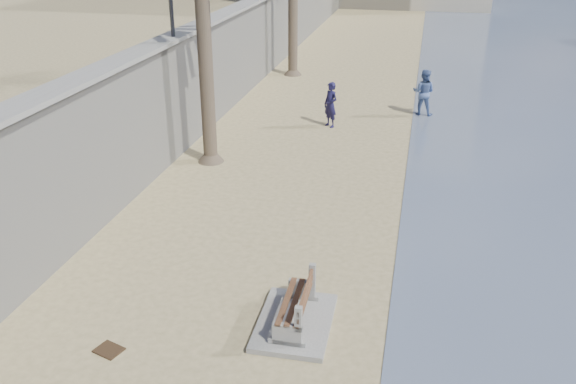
{
  "coord_description": "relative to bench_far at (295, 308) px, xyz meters",
  "views": [
    {
      "loc": [
        2.21,
        -5.16,
        6.83
      ],
      "look_at": [
        -0.5,
        7.0,
        1.2
      ],
      "focal_mm": 38.0,
      "sensor_mm": 36.0,
      "label": 1
    }
  ],
  "objects": [
    {
      "name": "seawall",
      "position": [
        -5.53,
        16.16,
        1.4
      ],
      "size": [
        0.45,
        70.0,
        3.5
      ],
      "primitive_type": "cube",
      "color": "gray",
      "rests_on": "ground_plane"
    },
    {
      "name": "bench_far",
      "position": [
        0.0,
        0.0,
        0.0
      ],
      "size": [
        1.35,
        1.96,
        0.81
      ],
      "color": "gray",
      "rests_on": "ground_plane"
    },
    {
      "name": "debris_d",
      "position": [
        -2.98,
        -1.42,
        -0.34
      ],
      "size": [
        0.54,
        0.49,
        0.03
      ],
      "primitive_type": "cube",
      "rotation": [
        0.0,
        0.0,
        2.83
      ],
      "color": "#382616",
      "rests_on": "ground_plane"
    },
    {
      "name": "person_b",
      "position": [
        1.98,
        13.84,
        0.6
      ],
      "size": [
        1.02,
        0.85,
        1.91
      ],
      "primitive_type": "imported",
      "rotation": [
        0.0,
        0.0,
        2.98
      ],
      "color": "#486096",
      "rests_on": "ground_plane"
    },
    {
      "name": "wall_cap",
      "position": [
        -5.53,
        16.16,
        3.2
      ],
      "size": [
        0.8,
        70.0,
        0.12
      ],
      "primitive_type": "cube",
      "color": "gray",
      "rests_on": "seawall"
    },
    {
      "name": "person_a",
      "position": [
        -1.19,
        11.65,
        0.56
      ],
      "size": [
        0.8,
        0.77,
        1.84
      ],
      "primitive_type": "imported",
      "rotation": [
        0.0,
        0.0,
        -0.7
      ],
      "color": "#171438",
      "rests_on": "ground_plane"
    }
  ]
}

